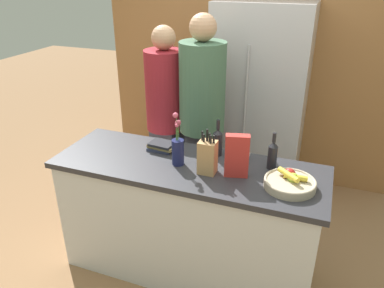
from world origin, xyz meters
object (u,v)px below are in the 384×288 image
(bottle_oil, at_px, (273,155))
(person_in_blue, at_px, (202,114))
(refrigerator, at_px, (259,103))
(coffee_mug, at_px, (241,155))
(person_at_sink, at_px, (166,113))
(fruit_bowl, at_px, (290,182))
(cereal_box, at_px, (237,156))
(bottle_vinegar, at_px, (218,141))
(knife_block, at_px, (208,157))
(book_stack, at_px, (162,146))
(flower_vase, at_px, (178,149))

(bottle_oil, distance_m, person_in_blue, 0.85)
(refrigerator, bearing_deg, coffee_mug, -84.40)
(person_at_sink, height_order, person_in_blue, person_in_blue)
(fruit_bowl, bearing_deg, cereal_box, 176.84)
(coffee_mug, bearing_deg, refrigerator, 95.60)
(bottle_oil, bearing_deg, bottle_vinegar, 171.52)
(knife_block, xyz_separation_m, book_stack, (-0.42, 0.20, -0.09))
(person_at_sink, distance_m, person_in_blue, 0.36)
(knife_block, xyz_separation_m, person_at_sink, (-0.64, 0.78, -0.06))
(knife_block, xyz_separation_m, flower_vase, (-0.22, 0.04, -0.00))
(fruit_bowl, height_order, coffee_mug, fruit_bowl)
(flower_vase, relative_size, bottle_oil, 1.45)
(coffee_mug, xyz_separation_m, bottle_vinegar, (-0.18, 0.03, 0.06))
(coffee_mug, bearing_deg, cereal_box, -84.86)
(knife_block, relative_size, person_in_blue, 0.17)
(fruit_bowl, distance_m, bottle_vinegar, 0.61)
(knife_block, bearing_deg, person_at_sink, 129.65)
(bottle_vinegar, height_order, person_in_blue, person_in_blue)
(person_in_blue, bearing_deg, fruit_bowl, -61.71)
(book_stack, distance_m, person_in_blue, 0.55)
(refrigerator, xyz_separation_m, bottle_vinegar, (-0.06, -1.16, 0.08))
(refrigerator, height_order, book_stack, refrigerator)
(coffee_mug, bearing_deg, person_in_blue, 133.11)
(coffee_mug, xyz_separation_m, person_at_sink, (-0.81, 0.54, 0.01))
(coffee_mug, distance_m, person_in_blue, 0.67)
(cereal_box, bearing_deg, person_in_blue, 124.31)
(bottle_oil, relative_size, person_in_blue, 0.14)
(flower_vase, distance_m, bottle_oil, 0.63)
(coffee_mug, height_order, person_at_sink, person_at_sink)
(coffee_mug, relative_size, person_at_sink, 0.06)
(bottle_vinegar, bearing_deg, refrigerator, 86.88)
(flower_vase, relative_size, book_stack, 1.77)
(cereal_box, bearing_deg, fruit_bowl, -3.16)
(bottle_oil, xyz_separation_m, bottle_vinegar, (-0.40, 0.06, 0.00))
(flower_vase, relative_size, person_in_blue, 0.20)
(fruit_bowl, xyz_separation_m, bottle_oil, (-0.15, 0.20, 0.07))
(refrigerator, distance_m, book_stack, 1.32)
(flower_vase, xyz_separation_m, cereal_box, (0.41, -0.01, 0.03))
(person_at_sink, bearing_deg, refrigerator, 58.90)
(cereal_box, bearing_deg, bottle_oil, 42.35)
(fruit_bowl, distance_m, knife_block, 0.54)
(refrigerator, bearing_deg, fruit_bowl, -71.36)
(flower_vase, xyz_separation_m, bottle_oil, (0.61, 0.17, -0.01))
(refrigerator, relative_size, fruit_bowl, 5.94)
(flower_vase, relative_size, cereal_box, 1.31)
(refrigerator, distance_m, flower_vase, 1.42)
(book_stack, xyz_separation_m, bottle_oil, (0.80, 0.01, 0.07))
(knife_block, height_order, coffee_mug, knife_block)
(refrigerator, height_order, bottle_vinegar, refrigerator)
(fruit_bowl, xyz_separation_m, bottle_vinegar, (-0.54, 0.26, 0.07))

